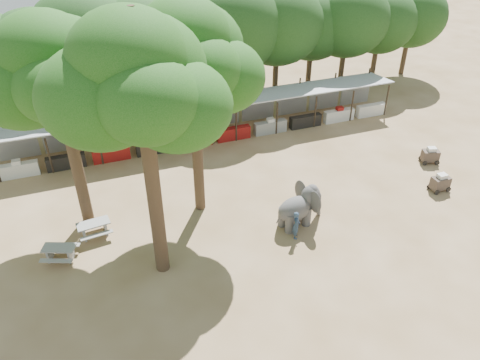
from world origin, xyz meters
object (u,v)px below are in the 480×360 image
object	(u,v)px
yard_tree_back	(188,58)
picnic_table_far	(94,227)
cart_front	(440,182)
cart_back	(430,155)
elephant	(300,206)
yard_tree_center	(136,83)
yard_tree_left	(53,74)
picnic_table_near	(60,251)
handler	(296,225)

from	to	relation	value
yard_tree_back	picnic_table_far	world-z (taller)	yard_tree_back
cart_front	cart_back	world-z (taller)	cart_front
picnic_table_far	yard_tree_back	bearing A→B (deg)	0.15
yard_tree_back	elephant	xyz separation A→B (m)	(4.73, -3.34, -7.45)
yard_tree_back	yard_tree_center	bearing A→B (deg)	-126.86
yard_tree_left	elephant	distance (m)	13.58
yard_tree_center	yard_tree_back	bearing A→B (deg)	53.14
yard_tree_center	cart_back	xyz separation A→B (m)	(18.37, 3.40, -8.66)
yard_tree_left	picnic_table_near	size ratio (longest dim) A/B	5.65
yard_tree_back	picnic_table_far	xyz separation A→B (m)	(-5.65, -0.66, -8.01)
picnic_table_far	cart_front	world-z (taller)	cart_front
picnic_table_near	picnic_table_far	bearing A→B (deg)	57.82
yard_tree_center	cart_front	xyz separation A→B (m)	(16.83, 0.60, -8.66)
yard_tree_left	handler	distance (m)	13.56
picnic_table_far	cart_back	world-z (taller)	cart_back
elephant	picnic_table_near	xyz separation A→B (m)	(-12.10, 1.40, -0.59)
yard_tree_left	picnic_table_far	world-z (taller)	yard_tree_left
yard_tree_left	elephant	bearing A→B (deg)	-22.02
elephant	picnic_table_near	size ratio (longest dim) A/B	1.50
yard_tree_back	cart_back	size ratio (longest dim) A/B	8.80
picnic_table_far	cart_front	xyz separation A→B (m)	(19.48, -2.74, 0.02)
yard_tree_left	cart_back	bearing A→B (deg)	-4.29
handler	cart_back	xyz separation A→B (m)	(11.35, 3.74, -0.25)
picnic_table_far	handler	bearing A→B (deg)	-27.36
cart_front	cart_back	size ratio (longest dim) A/B	0.89
elephant	picnic_table_far	world-z (taller)	elephant
yard_tree_center	elephant	distance (m)	11.22
cart_front	yard_tree_left	bearing A→B (deg)	167.39
picnic_table_near	picnic_table_far	distance (m)	2.15
yard_tree_left	picnic_table_far	xyz separation A→B (m)	(0.35, -1.66, -7.67)
yard_tree_center	picnic_table_near	bearing A→B (deg)	154.80
picnic_table_far	cart_front	bearing A→B (deg)	-14.55
cart_front	cart_back	bearing A→B (deg)	61.11
yard_tree_left	cart_back	size ratio (longest dim) A/B	8.54
picnic_table_near	picnic_table_far	size ratio (longest dim) A/B	1.09
yard_tree_back	cart_front	bearing A→B (deg)	-13.82
yard_tree_center	cart_back	distance (m)	20.59
handler	picnic_table_far	size ratio (longest dim) A/B	0.89
yard_tree_left	elephant	world-z (taller)	yard_tree_left
picnic_table_near	handler	bearing A→B (deg)	9.42
picnic_table_near	cart_front	distance (m)	21.26
yard_tree_back	cart_back	bearing A→B (deg)	-2.25
elephant	cart_front	distance (m)	9.12
yard_tree_left	picnic_table_near	world-z (taller)	yard_tree_left
picnic_table_near	cart_back	bearing A→B (deg)	24.67
yard_tree_center	elephant	size ratio (longest dim) A/B	4.10
cart_front	picnic_table_far	bearing A→B (deg)	171.90
yard_tree_center	cart_front	distance (m)	18.94
picnic_table_near	cart_front	size ratio (longest dim) A/B	1.70
elephant	cart_front	size ratio (longest dim) A/B	2.56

